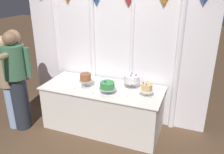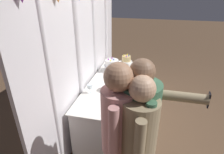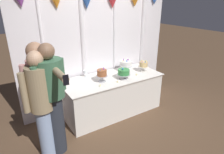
% 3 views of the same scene
% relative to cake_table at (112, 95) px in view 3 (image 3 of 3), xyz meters
% --- Properties ---
extents(ground_plane, '(24.00, 24.00, 0.00)m').
position_rel_cake_table_xyz_m(ground_plane, '(0.00, -0.10, -0.38)').
color(ground_plane, brown).
extents(draped_curtain, '(3.31, 0.18, 2.50)m').
position_rel_cake_table_xyz_m(draped_curtain, '(0.04, 0.47, 0.95)').
color(draped_curtain, white).
rests_on(draped_curtain, ground_plane).
extents(cake_table, '(1.99, 0.84, 0.76)m').
position_rel_cake_table_xyz_m(cake_table, '(0.00, 0.00, 0.00)').
color(cake_table, white).
rests_on(cake_table, ground_plane).
extents(cake_display_leftmost, '(0.23, 0.23, 0.28)m').
position_rel_cake_table_xyz_m(cake_display_leftmost, '(-0.27, -0.07, 0.54)').
color(cake_display_leftmost, '#B2B2B7').
rests_on(cake_display_leftmost, cake_table).
extents(cake_display_midleft, '(0.26, 0.26, 0.22)m').
position_rel_cake_table_xyz_m(cake_display_midleft, '(0.15, -0.17, 0.51)').
color(cake_display_midleft, '#B2B2B7').
rests_on(cake_display_midleft, cake_table).
extents(cake_display_midright, '(0.29, 0.29, 0.26)m').
position_rel_cake_table_xyz_m(cake_display_midright, '(0.44, 0.17, 0.54)').
color(cake_display_midright, '#B2B2B7').
rests_on(cake_display_midright, cake_table).
extents(cake_display_rightmost, '(0.22, 0.22, 0.25)m').
position_rel_cake_table_xyz_m(cake_display_rightmost, '(0.74, -0.05, 0.52)').
color(cake_display_rightmost, silver).
rests_on(cake_display_rightmost, cake_table).
extents(wine_glass, '(0.08, 0.08, 0.14)m').
position_rel_cake_table_xyz_m(wine_glass, '(-0.43, 0.29, 0.49)').
color(wine_glass, silver).
rests_on(wine_glass, cake_table).
extents(tealight_far_left, '(0.05, 0.05, 0.03)m').
position_rel_cake_table_xyz_m(tealight_far_left, '(-0.40, -0.24, 0.39)').
color(tealight_far_left, beige).
rests_on(tealight_far_left, cake_table).
extents(tealight_near_left, '(0.05, 0.05, 0.03)m').
position_rel_cake_table_xyz_m(tealight_near_left, '(-0.05, -0.26, 0.39)').
color(tealight_near_left, beige).
rests_on(tealight_near_left, cake_table).
extents(tealight_near_right, '(0.04, 0.04, 0.03)m').
position_rel_cake_table_xyz_m(tealight_near_right, '(0.48, -0.16, 0.39)').
color(tealight_near_right, beige).
rests_on(tealight_near_right, cake_table).
extents(guest_man_dark_suit, '(0.46, 0.30, 1.68)m').
position_rel_cake_table_xyz_m(guest_man_dark_suit, '(-1.41, -0.33, 0.57)').
color(guest_man_dark_suit, '#4C5675').
rests_on(guest_man_dark_suit, ground_plane).
extents(guest_man_pink_jacket, '(0.48, 0.48, 1.69)m').
position_rel_cake_table_xyz_m(guest_man_pink_jacket, '(-1.31, -0.50, 0.54)').
color(guest_man_pink_jacket, '#282D38').
rests_on(guest_man_pink_jacket, ground_plane).
extents(guest_girl_blue_dress, '(0.47, 0.70, 1.61)m').
position_rel_cake_table_xyz_m(guest_girl_blue_dress, '(-1.46, -0.53, 0.52)').
color(guest_girl_blue_dress, '#93ADD6').
rests_on(guest_girl_blue_dress, ground_plane).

